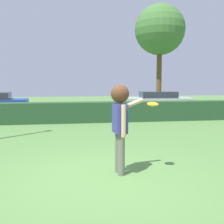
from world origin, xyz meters
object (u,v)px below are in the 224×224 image
Objects in this scene: person at (120,116)px; birch_tree at (160,30)px; parked_car_silver at (158,100)px; frisbee at (153,104)px.

birch_tree is (5.45, 13.80, 4.31)m from person.
birch_tree reaches higher than parked_car_silver.
parked_car_silver is at bearing 68.08° from person.
parked_car_silver is at bearing 70.99° from frisbee.
frisbee is 15.13m from birch_tree.
person reaches higher than frisbee.
parked_car_silver is at bearing -109.71° from birch_tree.
birch_tree is (4.78, 13.77, 4.07)m from frisbee.
person is at bearing -111.55° from birch_tree.
person is 12.35m from parked_car_silver.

